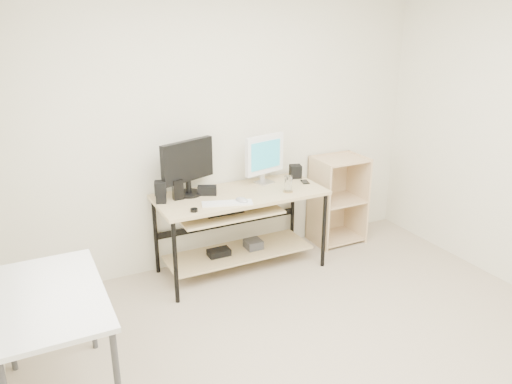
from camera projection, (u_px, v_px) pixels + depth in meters
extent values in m
cube|color=#B8A68D|center=(348.00, 378.00, 3.25)|extent=(4.00, 4.00, 0.01)
cube|color=silver|center=(224.00, 124.00, 4.50)|extent=(4.00, 0.01, 2.60)
cube|color=#CDB682|center=(240.00, 195.00, 4.40)|extent=(1.50, 0.65, 0.03)
cube|color=#CDB682|center=(227.00, 211.00, 4.33)|extent=(0.90, 0.49, 0.02)
cube|color=#CDB682|center=(239.00, 252.00, 4.64)|extent=(1.35, 0.46, 0.02)
cube|color=black|center=(222.00, 211.00, 4.31)|extent=(0.33, 0.22, 0.01)
cylinder|color=black|center=(251.00, 208.00, 4.37)|extent=(0.14, 0.01, 0.01)
cube|color=#3D3D3F|center=(253.00, 244.00, 4.68)|extent=(0.15, 0.15, 0.08)
cube|color=black|center=(219.00, 252.00, 4.54)|extent=(0.20, 0.12, 0.06)
cylinder|color=black|center=(175.00, 263.00, 3.99)|extent=(0.04, 0.04, 0.72)
cylinder|color=black|center=(156.00, 236.00, 4.47)|extent=(0.04, 0.04, 0.72)
cylinder|color=black|center=(324.00, 231.00, 4.58)|extent=(0.04, 0.04, 0.72)
cylinder|color=black|center=(293.00, 210.00, 5.06)|extent=(0.04, 0.04, 0.72)
cube|color=white|center=(48.00, 297.00, 2.80)|extent=(0.60, 1.00, 0.03)
cylinder|color=#3D3D3F|center=(7.00, 323.00, 3.21)|extent=(0.04, 0.04, 0.72)
cylinder|color=#3D3D3F|center=(90.00, 303.00, 3.43)|extent=(0.04, 0.04, 0.72)
cube|color=#DEBD8A|center=(318.00, 204.00, 4.98)|extent=(0.02, 0.40, 0.90)
cube|color=#DEBD8A|center=(357.00, 196.00, 5.18)|extent=(0.02, 0.40, 0.90)
cube|color=#DEBD8A|center=(327.00, 194.00, 5.24)|extent=(0.50, 0.02, 0.90)
cube|color=#DEBD8A|center=(336.00, 237.00, 5.22)|extent=(0.46, 0.38, 0.02)
cube|color=#DEBD8A|center=(338.00, 200.00, 5.08)|extent=(0.46, 0.38, 0.02)
cube|color=#DEBD8A|center=(340.00, 159.00, 4.94)|extent=(0.46, 0.38, 0.02)
cylinder|color=black|center=(189.00, 194.00, 4.35)|extent=(0.22, 0.22, 0.02)
cylinder|color=black|center=(189.00, 186.00, 4.33)|extent=(0.05, 0.05, 0.11)
cube|color=black|center=(187.00, 161.00, 4.25)|extent=(0.51, 0.24, 0.35)
cube|color=black|center=(189.00, 162.00, 4.23)|extent=(0.42, 0.16, 0.28)
cube|color=silver|center=(264.00, 182.00, 4.66)|extent=(0.15, 0.14, 0.01)
cylinder|color=silver|center=(264.00, 177.00, 4.64)|extent=(0.04, 0.04, 0.09)
cube|color=white|center=(265.00, 154.00, 4.57)|extent=(0.42, 0.14, 0.36)
cube|color=teal|center=(266.00, 155.00, 4.55)|extent=(0.35, 0.09, 0.29)
cube|color=white|center=(227.00, 203.00, 4.14)|extent=(0.43, 0.24, 0.01)
ellipsoid|color=#B3B3B8|center=(242.00, 200.00, 4.16)|extent=(0.11, 0.14, 0.04)
cube|color=black|center=(207.00, 190.00, 4.34)|extent=(0.18, 0.13, 0.08)
cube|color=black|center=(161.00, 198.00, 4.16)|extent=(0.11, 0.11, 0.07)
cube|color=black|center=(160.00, 188.00, 4.13)|extent=(0.12, 0.12, 0.11)
cube|color=black|center=(295.00, 171.00, 4.79)|extent=(0.13, 0.13, 0.12)
cube|color=black|center=(178.00, 190.00, 4.22)|extent=(0.09, 0.06, 0.17)
cylinder|color=black|center=(194.00, 210.00, 3.98)|extent=(0.08, 0.08, 0.03)
cube|color=black|center=(305.00, 182.00, 4.67)|extent=(0.09, 0.13, 0.01)
cylinder|color=#9F7B48|center=(288.00, 191.00, 4.43)|extent=(0.11, 0.11, 0.01)
cylinder|color=white|center=(288.00, 184.00, 4.40)|extent=(0.09, 0.09, 0.14)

